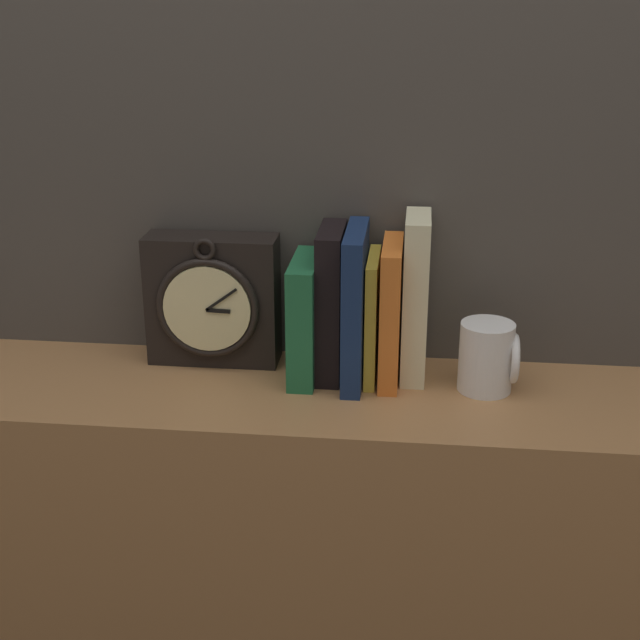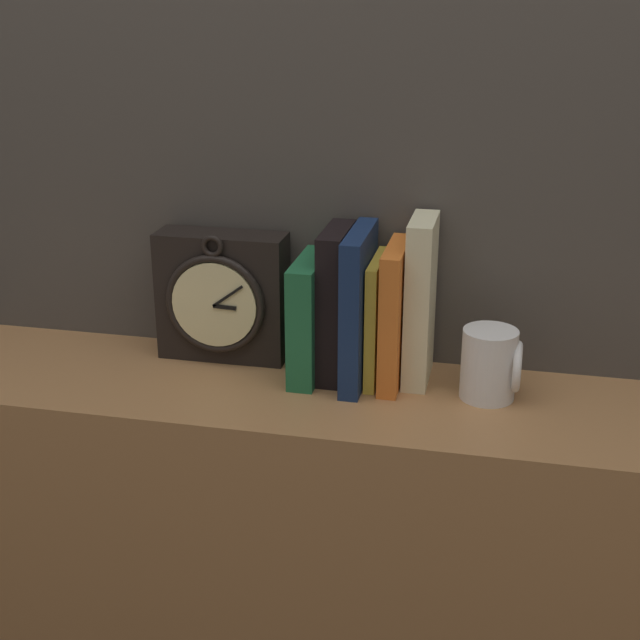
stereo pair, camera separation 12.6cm
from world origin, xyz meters
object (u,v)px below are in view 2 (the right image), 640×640
object	(u,v)px
book_slot0_green	(310,318)
book_slot4_orange	(395,315)
book_slot3_yellow	(377,319)
book_slot2_navy	(358,307)
mug	(491,364)
clock	(222,297)
book_slot5_cream	(420,301)
book_slot1_black	(336,303)

from	to	relation	value
book_slot0_green	book_slot4_orange	world-z (taller)	book_slot4_orange
book_slot3_yellow	book_slot4_orange	distance (m)	0.03
book_slot0_green	book_slot4_orange	distance (m)	0.13
book_slot0_green	book_slot2_navy	world-z (taller)	book_slot2_navy
book_slot2_navy	mug	size ratio (longest dim) A/B	2.23
clock	book_slot5_cream	size ratio (longest dim) A/B	0.85
book_slot1_black	mug	world-z (taller)	book_slot1_black
book_slot5_cream	mug	world-z (taller)	book_slot5_cream
book_slot2_navy	book_slot4_orange	size ratio (longest dim) A/B	1.10
book_slot2_navy	book_slot4_orange	world-z (taller)	book_slot2_navy
book_slot2_navy	book_slot1_black	bearing A→B (deg)	156.43
book_slot2_navy	mug	distance (m)	0.21
clock	book_slot3_yellow	distance (m)	0.25
book_slot3_yellow	mug	size ratio (longest dim) A/B	1.82
book_slot3_yellow	book_slot4_orange	bearing A→B (deg)	-12.02
book_slot1_black	book_slot0_green	bearing A→B (deg)	-165.07
book_slot3_yellow	book_slot5_cream	size ratio (longest dim) A/B	0.76
book_slot2_navy	book_slot3_yellow	world-z (taller)	book_slot2_navy
book_slot0_green	book_slot1_black	distance (m)	0.04
book_slot0_green	book_slot3_yellow	bearing A→B (deg)	4.88
clock	book_slot3_yellow	size ratio (longest dim) A/B	1.12
book_slot2_navy	mug	bearing A→B (deg)	-5.70
book_slot1_black	book_slot2_navy	bearing A→B (deg)	-23.57
book_slot4_orange	mug	world-z (taller)	book_slot4_orange
book_slot5_cream	book_slot3_yellow	bearing A→B (deg)	-171.97
book_slot4_orange	book_slot3_yellow	bearing A→B (deg)	167.98
clock	book_slot4_orange	distance (m)	0.28
mug	book_slot4_orange	bearing A→B (deg)	168.83
book_slot0_green	book_slot3_yellow	xyz separation A→B (m)	(0.10, 0.01, 0.00)
book_slot5_cream	mug	distance (m)	0.14
clock	book_slot5_cream	bearing A→B (deg)	-3.00
book_slot1_black	book_slot5_cream	distance (m)	0.13
book_slot5_cream	book_slot4_orange	bearing A→B (deg)	-157.53
book_slot5_cream	book_slot2_navy	bearing A→B (deg)	-165.07
clock	book_slot2_navy	size ratio (longest dim) A/B	0.91
mug	book_slot0_green	bearing A→B (deg)	174.58
book_slot3_yellow	book_slot5_cream	world-z (taller)	book_slot5_cream
clock	book_slot1_black	xyz separation A→B (m)	(0.19, -0.02, 0.01)
clock	book_slot3_yellow	world-z (taller)	clock
book_slot0_green	mug	bearing A→B (deg)	-5.42
clock	book_slot0_green	bearing A→B (deg)	-12.75
clock	book_slot0_green	distance (m)	0.15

